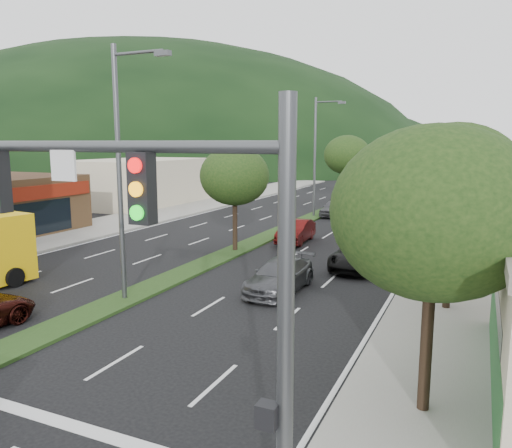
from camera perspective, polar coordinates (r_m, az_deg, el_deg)
The scene contains 21 objects.
sidewalk_right at distance 33.18m, azimuth 23.18°, elevation -2.32°, with size 5.00×90.00×0.15m, color gray.
sidewalk_left at distance 42.09m, azimuth -14.01°, elevation 0.50°, with size 6.00×90.00×0.15m, color gray.
median at distance 38.36m, azimuth 4.32°, elevation -0.11°, with size 1.60×56.00×0.12m, color #1A3212.
traffic_signal at distance 7.37m, azimuth -8.15°, elevation -4.26°, with size 6.12×0.40×7.00m.
bldg_left_far at distance 52.56m, azimuth -13.19°, elevation 4.70°, with size 9.00×14.00×4.60m, color beige.
hill_far at distance 149.98m, azimuth -14.08°, elevation 6.68°, with size 176.00×132.00×82.00m, color black.
tree_r_a at distance 11.71m, azimuth 19.69°, elevation 1.22°, with size 4.60×4.60×6.63m.
tree_r_b at distance 19.64m, azimuth 21.71°, elevation 4.83°, with size 4.80×4.80×6.94m.
tree_r_c at distance 27.64m, azimuth 22.51°, elevation 5.31°, with size 4.40×4.40×6.48m.
tree_r_d at distance 37.60m, azimuth 23.10°, elevation 6.83°, with size 5.00×5.00×7.17m.
tree_r_e at distance 47.60m, azimuth 23.40°, elevation 6.84°, with size 4.60×4.60×6.71m.
tree_med_near at distance 28.71m, azimuth -2.46°, elevation 5.50°, with size 4.00×4.00×6.02m.
tree_med_far at distance 53.18m, azimuth 10.36°, elevation 7.77°, with size 4.80×4.80×6.94m.
streetlight_near at distance 20.11m, azimuth -14.97°, elevation 6.82°, with size 2.60×0.25×10.00m.
streetlight_mid at distance 42.52m, azimuth 7.01°, elevation 8.26°, with size 2.60×0.25×10.00m.
car_queue_a at distance 35.99m, azimuth 11.42°, elevation 0.02°, with size 1.48×3.69×1.26m, color black.
car_queue_b at distance 21.59m, azimuth 2.76°, elevation -5.92°, with size 1.89×4.65×1.35m, color #47484C.
car_queue_c at distance 32.00m, azimuth 4.57°, elevation -0.82°, with size 1.51×4.34×1.43m, color #530E0D.
car_queue_d at distance 25.87m, azimuth 11.69°, elevation -3.49°, with size 2.30×5.00×1.39m, color black.
car_queue_e at distance 43.59m, azimuth 8.95°, elevation 1.82°, with size 1.70×4.22×1.44m, color #4B4A4F.
motorhome at distance 45.88m, azimuth 17.82°, elevation 3.22°, with size 3.44×8.98×3.37m.
Camera 1 is at (12.90, -7.57, 6.37)m, focal length 35.00 mm.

